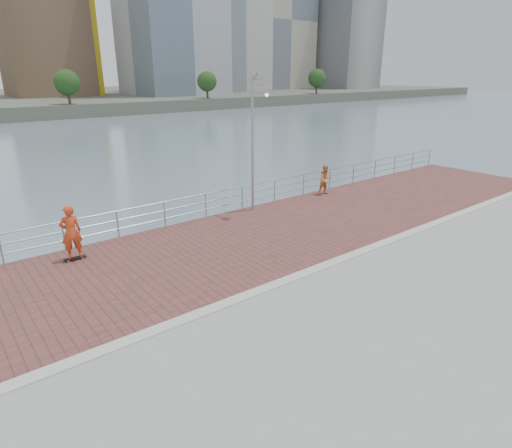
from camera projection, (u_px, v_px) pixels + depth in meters
water at (292, 331)px, 14.48m from camera, size 400.00×400.00×0.00m
seawall at (433, 388)px, 10.44m from camera, size 40.00×24.00×2.00m
brick_lane at (230, 244)px, 16.46m from camera, size 40.00×6.80×0.02m
curb at (294, 277)px, 13.79m from camera, size 40.00×0.40×0.06m
guardrail at (186, 207)px, 18.75m from camera, size 39.06×0.06×1.13m
street_lamp at (258, 120)px, 18.79m from camera, size 0.44×1.27×6.00m
skateboard at (75, 258)px, 15.09m from camera, size 0.77×0.26×0.09m
skateboarder at (71, 232)px, 14.76m from camera, size 0.74×0.52×1.92m
bystander at (326, 180)px, 22.87m from camera, size 0.92×0.81×1.61m
shoreline_trees at (10, 83)px, 72.67m from camera, size 144.84×4.85×6.46m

